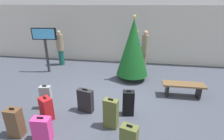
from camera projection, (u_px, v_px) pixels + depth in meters
The scene contains 14 objects.
ground_plane at pixel (108, 100), 5.83m from camera, with size 16.00×16.00×0.00m, color #424754.
back_wall at pixel (121, 35), 9.05m from camera, with size 16.00×0.20×2.92m, color beige.
holiday_tree at pixel (133, 48), 6.91m from camera, with size 1.29×1.29×2.61m.
flight_info_kiosk at pixel (45, 41), 7.65m from camera, with size 1.08×0.20×2.02m.
waiting_bench at pixel (183, 87), 5.94m from camera, with size 1.39×0.44×0.48m.
traveller_0 at pixel (145, 50), 7.88m from camera, with size 0.41×0.41×1.89m.
traveller_1 at pixel (60, 47), 8.75m from camera, with size 0.46×0.46×1.75m.
suitcase_0 at pixel (111, 114), 4.46m from camera, with size 0.40×0.27×0.84m.
suitcase_2 at pixel (86, 101), 5.14m from camera, with size 0.49×0.29×0.74m.
suitcase_3 at pixel (128, 103), 4.97m from camera, with size 0.35×0.25×0.78m.
suitcase_4 at pixel (15, 123), 4.18m from camera, with size 0.34×0.25×0.78m.
suitcase_5 at pixel (42, 129), 4.06m from camera, with size 0.43×0.26×0.65m.
suitcase_6 at pixel (46, 109), 4.79m from camera, with size 0.43×0.41×0.70m.
suitcase_7 at pixel (46, 97), 5.27m from camera, with size 0.35×0.22×0.78m.
Camera 1 is at (0.92, -4.97, 3.08)m, focal length 27.99 mm.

